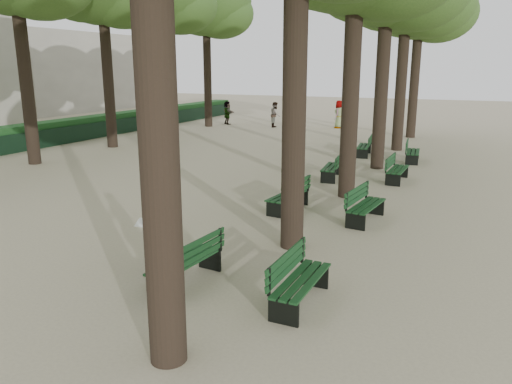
% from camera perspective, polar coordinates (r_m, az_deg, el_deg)
% --- Properties ---
extents(ground, '(120.00, 120.00, 0.00)m').
position_cam_1_polar(ground, '(9.75, -10.69, -10.47)').
color(ground, tan).
rests_on(ground, ground).
extents(tree_far_5, '(6.00, 6.00, 10.45)m').
position_cam_1_polar(tree_far_5, '(35.00, -5.75, 20.85)').
color(tree_far_5, '#33261C').
rests_on(tree_far_5, ground).
extents(bench_left_0, '(0.73, 1.84, 0.92)m').
position_cam_1_polar(bench_left_0, '(9.67, -7.97, -8.81)').
color(bench_left_0, black).
rests_on(bench_left_0, ground).
extents(bench_left_1, '(0.77, 1.85, 0.92)m').
position_cam_1_polar(bench_left_1, '(14.32, 3.66, -1.06)').
color(bench_left_1, black).
rests_on(bench_left_1, ground).
extents(bench_left_2, '(0.76, 1.85, 0.92)m').
position_cam_1_polar(bench_left_2, '(18.53, 8.63, 2.31)').
color(bench_left_2, black).
rests_on(bench_left_2, ground).
extents(bench_left_3, '(0.78, 1.86, 0.92)m').
position_cam_1_polar(bench_left_3, '(23.69, 12.21, 4.72)').
color(bench_left_3, black).
rests_on(bench_left_3, ground).
extents(bench_right_0, '(0.60, 1.81, 0.92)m').
position_cam_1_polar(bench_right_0, '(8.83, 5.12, -11.04)').
color(bench_right_0, black).
rests_on(bench_right_0, ground).
extents(bench_right_1, '(0.78, 1.85, 0.92)m').
position_cam_1_polar(bench_right_1, '(13.58, 12.43, -2.21)').
color(bench_right_1, black).
rests_on(bench_right_1, ground).
extents(bench_right_2, '(0.61, 1.81, 0.92)m').
position_cam_1_polar(bench_right_2, '(18.61, 15.83, 1.98)').
color(bench_right_2, black).
rests_on(bench_right_2, ground).
extents(bench_right_3, '(0.74, 1.85, 0.92)m').
position_cam_1_polar(bench_right_3, '(22.68, 17.46, 3.98)').
color(bench_right_3, black).
rests_on(bench_right_3, ground).
extents(man_with_map, '(0.64, 0.74, 1.78)m').
position_cam_1_polar(man_with_map, '(9.93, -11.40, -4.51)').
color(man_with_map, black).
rests_on(man_with_map, ground).
extents(pedestrian_e, '(1.38, 1.22, 1.63)m').
position_cam_1_polar(pedestrian_e, '(36.11, -3.30, 9.03)').
color(pedestrian_e, '#262628').
rests_on(pedestrian_e, ground).
extents(pedestrian_a, '(0.54, 0.88, 1.70)m').
position_cam_1_polar(pedestrian_a, '(34.26, 2.22, 8.82)').
color(pedestrian_a, '#262628').
rests_on(pedestrian_a, ground).
extents(pedestrian_d, '(0.47, 0.94, 1.84)m').
position_cam_1_polar(pedestrian_d, '(34.19, 9.48, 8.75)').
color(pedestrian_d, '#262628').
rests_on(pedestrian_d, ground).
extents(fence, '(0.08, 42.00, 0.90)m').
position_cam_1_polar(fence, '(27.42, -23.63, 5.48)').
color(fence, black).
rests_on(fence, ground).
extents(hedge, '(1.20, 42.00, 1.20)m').
position_cam_1_polar(hedge, '(27.92, -24.64, 5.83)').
color(hedge, '#19491E').
rests_on(hedge, ground).
extents(building_far, '(12.00, 16.00, 7.00)m').
position_cam_1_polar(building_far, '(53.32, -22.07, 12.58)').
color(building_far, '#B7B2A3').
rests_on(building_far, ground).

